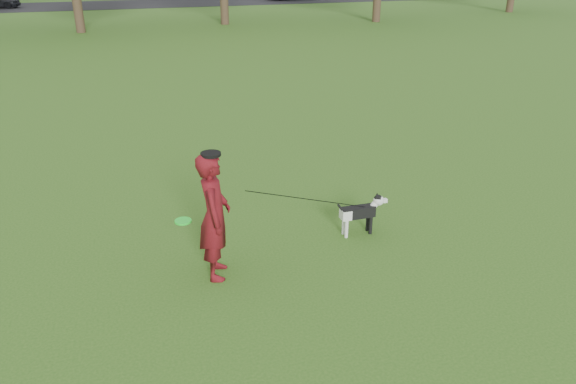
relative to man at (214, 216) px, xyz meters
name	(u,v)px	position (x,y,z in m)	size (l,w,h in m)	color
ground	(300,252)	(1.34, 0.25, -0.94)	(120.00, 120.00, 0.00)	#285116
road	(141,4)	(1.34, 40.25, -0.93)	(120.00, 7.00, 0.02)	black
man	(214,216)	(0.00, 0.00, 0.00)	(0.68, 0.45, 1.87)	#570C10
dog	(362,211)	(2.50, 0.55, -0.52)	(0.90, 0.18, 0.68)	black
man_held_items	(312,200)	(1.53, 0.24, -0.06)	(3.19, 0.72, 1.43)	#1CE32A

